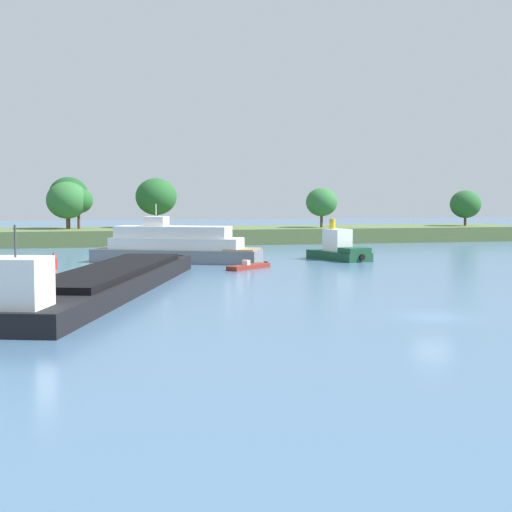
# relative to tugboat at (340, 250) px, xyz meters

# --- Properties ---
(ground_plane) EXTENTS (400.00, 400.00, 0.00)m
(ground_plane) POSITION_rel_tugboat_xyz_m (-8.50, -42.44, -1.22)
(ground_plane) COLOR #476B8E
(treeline_island) EXTENTS (94.53, 16.41, 10.67)m
(treeline_island) POSITION_rel_tugboat_xyz_m (-8.02, 37.25, 1.51)
(treeline_island) COLOR #566B3D
(treeline_island) RESTS_ON ground
(tugboat) EXTENTS (5.84, 9.34, 4.82)m
(tugboat) POSITION_rel_tugboat_xyz_m (0.00, 0.00, 0.00)
(tugboat) COLOR #19472D
(tugboat) RESTS_ON ground
(cargo_barge) EXTENTS (18.41, 40.27, 5.98)m
(cargo_barge) POSITION_rel_tugboat_xyz_m (-28.13, -26.00, -0.23)
(cargo_barge) COLOR black
(cargo_barge) RESTS_ON ground
(fishing_skiff) EXTENTS (5.39, 5.00, 0.95)m
(fishing_skiff) POSITION_rel_tugboat_xyz_m (-12.89, -8.66, -0.97)
(fishing_skiff) COLOR maroon
(fishing_skiff) RESTS_ON ground
(white_riverboat) EXTENTS (19.42, 12.47, 6.61)m
(white_riverboat) POSITION_rel_tugboat_xyz_m (-19.26, 0.95, 0.58)
(white_riverboat) COLOR slate
(white_riverboat) RESTS_ON ground
(channel_buoy_red) EXTENTS (0.70, 0.70, 1.90)m
(channel_buoy_red) POSITION_rel_tugboat_xyz_m (-32.55, -4.71, -0.41)
(channel_buoy_red) COLOR red
(channel_buoy_red) RESTS_ON ground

